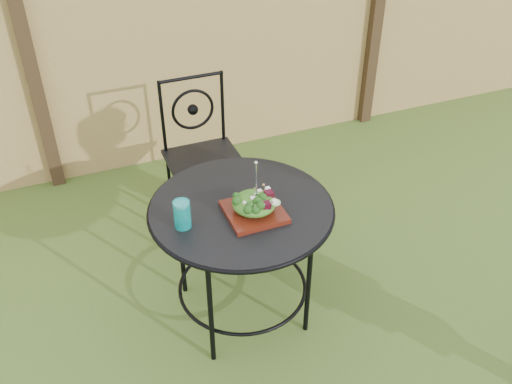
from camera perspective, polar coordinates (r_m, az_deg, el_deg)
ground at (r=3.16m, az=10.22°, el=-14.70°), size 60.00×60.00×0.00m
fence at (r=4.28m, az=-3.84°, el=15.63°), size 8.00×0.12×1.90m
patio_table at (r=2.88m, az=-1.46°, el=-3.63°), size 0.92×0.92×0.72m
patio_chair at (r=3.66m, az=-5.43°, el=4.17°), size 0.46×0.46×0.95m
salad_plate at (r=2.74m, az=-0.19°, el=-1.99°), size 0.27×0.27×0.02m
salad at (r=2.70m, az=-0.19°, el=-1.12°), size 0.21×0.21×0.08m
fork at (r=2.63m, az=0.00°, el=1.20°), size 0.01×0.01×0.18m
drinking_glass at (r=2.65m, az=-7.39°, el=-2.23°), size 0.08×0.08×0.14m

